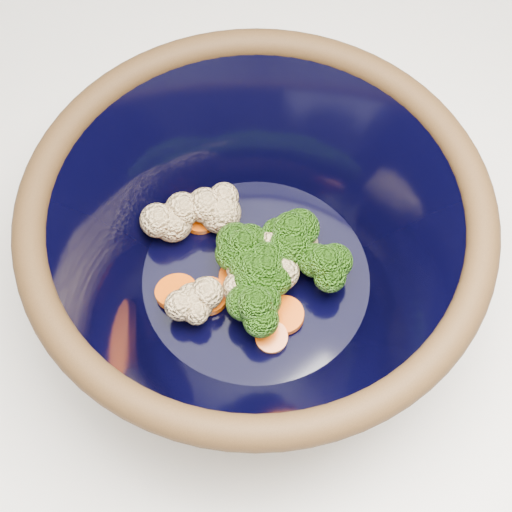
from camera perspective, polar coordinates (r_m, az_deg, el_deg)
name	(u,v)px	position (r m, az deg, el deg)	size (l,w,h in m)	color
ground	(294,511)	(1.46, 3.08, -19.68)	(3.00, 3.00, 0.00)	#9E7A54
counter	(310,458)	(1.02, 4.32, -15.81)	(1.20, 1.20, 0.90)	white
mixing_bowl	(256,247)	(0.53, 0.00, 0.72)	(0.40, 0.40, 0.14)	black
vegetable_pile	(258,261)	(0.55, 0.12, -0.37)	(0.13, 0.15, 0.05)	#608442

